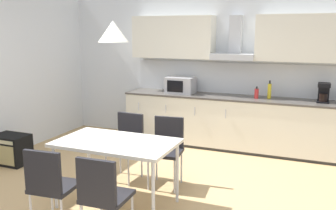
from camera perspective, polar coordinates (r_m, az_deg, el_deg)
name	(u,v)px	position (r m, az deg, el deg)	size (l,w,h in m)	color
ground_plane	(131,197)	(4.65, -5.59, -13.77)	(7.60, 7.94, 0.02)	tan
wall_back	(201,65)	(6.74, 5.06, 6.09)	(6.08, 0.10, 2.70)	silver
kitchen_counter	(230,122)	(6.38, 9.40, -2.57)	(3.64, 0.64, 0.88)	#333333
backsplash_tile	(235,78)	(6.54, 10.19, 4.02)	(3.62, 0.02, 0.53)	silver
upper_wall_cabinets	(234,38)	(6.34, 10.10, 9.99)	(3.62, 0.40, 0.72)	silver
microwave	(181,85)	(6.52, 1.94, 3.04)	(0.48, 0.35, 0.28)	#ADADB2
coffee_maker	(324,93)	(6.14, 22.63, 1.75)	(0.18, 0.19, 0.30)	black
bottle_yellow	(269,91)	(6.21, 15.20, 2.09)	(0.06, 0.06, 0.29)	yellow
bottle_red	(257,93)	(6.17, 13.34, 1.73)	(0.07, 0.07, 0.19)	red
dining_table	(116,146)	(4.20, -7.88, -6.17)	(1.31, 0.78, 0.76)	silver
chair_near_right	(102,192)	(3.50, -9.96, -12.89)	(0.42, 0.42, 0.87)	black
chair_far_left	(127,139)	(5.03, -6.28, -5.23)	(0.42, 0.42, 0.87)	black
chair_near_left	(50,182)	(3.83, -17.55, -11.10)	(0.43, 0.43, 0.87)	black
chair_far_right	(167,144)	(4.79, -0.16, -6.01)	(0.44, 0.44, 0.87)	black
guitar_amp	(11,149)	(6.07, -22.77, -6.24)	(0.52, 0.37, 0.44)	black
pendant_lamp	(113,31)	(4.01, -8.36, 11.03)	(0.32, 0.32, 0.22)	silver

